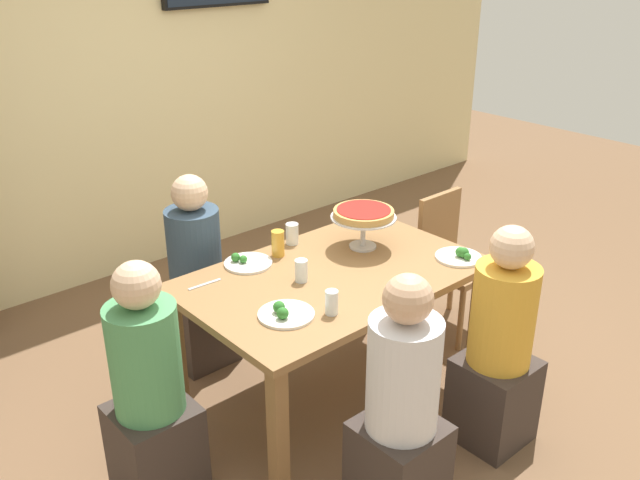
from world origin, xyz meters
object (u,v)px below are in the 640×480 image
object	(u,v)px
cutlery_fork_near	(205,284)
water_glass_clear_far	(301,271)
diner_near_left	(401,417)
diner_near_right	(498,353)
salad_plate_spare	(460,256)
cutlery_knife_near	(400,293)
salad_plate_near_diner	(285,313)
water_glass_clear_spare	(292,234)
diner_far_left	(197,285)
water_glass_clear_near	(332,302)
deep_dish_pizza_stand	(364,216)
diner_head_west	(150,400)
chair_head_east	(450,256)
beer_glass_amber_tall	(278,243)
cutlery_fork_far	(376,219)
dining_table	(333,288)
salad_plate_far_diner	(247,262)

from	to	relation	value
cutlery_fork_near	water_glass_clear_far	bearing A→B (deg)	146.44
diner_near_left	diner_near_right	xyz separation A→B (m)	(0.70, 0.01, 0.00)
salad_plate_spare	cutlery_fork_near	distance (m)	1.34
cutlery_fork_near	cutlery_knife_near	world-z (taller)	same
salad_plate_near_diner	water_glass_clear_spare	world-z (taller)	water_glass_clear_spare
diner_far_left	water_glass_clear_near	xyz separation A→B (m)	(0.07, -1.06, 0.31)
deep_dish_pizza_stand	diner_head_west	bearing A→B (deg)	-174.45
deep_dish_pizza_stand	water_glass_clear_spare	bearing A→B (deg)	131.55
deep_dish_pizza_stand	cutlery_fork_near	distance (m)	0.94
cutlery_knife_near	chair_head_east	bearing A→B (deg)	34.76
chair_head_east	cutlery_fork_near	size ratio (longest dim) A/B	4.83
beer_glass_amber_tall	cutlery_fork_near	distance (m)	0.49
water_glass_clear_far	cutlery_fork_far	world-z (taller)	water_glass_clear_far
diner_head_west	water_glass_clear_near	size ratio (longest dim) A/B	9.91
diner_head_west	cutlery_fork_far	distance (m)	1.80
deep_dish_pizza_stand	salad_plate_spare	distance (m)	0.56
salad_plate_spare	water_glass_clear_spare	bearing A→B (deg)	126.11
chair_head_east	beer_glass_amber_tall	world-z (taller)	beer_glass_amber_tall
water_glass_clear_near	water_glass_clear_spare	distance (m)	0.80
chair_head_east	salad_plate_near_diner	world-z (taller)	chair_head_east
water_glass_clear_near	cutlery_fork_near	bearing A→B (deg)	114.29
salad_plate_spare	water_glass_clear_spare	size ratio (longest dim) A/B	2.10
diner_head_west	water_glass_clear_far	world-z (taller)	diner_head_west
dining_table	salad_plate_far_diner	size ratio (longest dim) A/B	6.03
dining_table	diner_head_west	world-z (taller)	diner_head_west
beer_glass_amber_tall	water_glass_clear_far	xyz separation A→B (m)	(-0.10, -0.31, -0.01)
diner_far_left	cutlery_fork_near	world-z (taller)	diner_far_left
diner_head_west	diner_near_right	size ratio (longest dim) A/B	1.00
salad_plate_spare	beer_glass_amber_tall	distance (m)	0.97
diner_head_west	water_glass_clear_far	distance (m)	0.95
salad_plate_near_diner	water_glass_clear_far	size ratio (longest dim) A/B	2.27
salad_plate_far_diner	beer_glass_amber_tall	world-z (taller)	beer_glass_amber_tall
chair_head_east	beer_glass_amber_tall	xyz separation A→B (m)	(-1.12, 0.29, 0.33)
deep_dish_pizza_stand	water_glass_clear_far	distance (m)	0.54
diner_head_west	water_glass_clear_far	xyz separation A→B (m)	(0.89, 0.05, 0.31)
deep_dish_pizza_stand	salad_plate_far_diner	world-z (taller)	deep_dish_pizza_stand
salad_plate_spare	diner_near_right	bearing A→B (deg)	-119.73
diner_far_left	cutlery_knife_near	xyz separation A→B (m)	(0.45, -1.13, 0.25)
deep_dish_pizza_stand	cutlery_fork_far	world-z (taller)	deep_dish_pizza_stand
diner_far_left	water_glass_clear_near	world-z (taller)	diner_far_left
water_glass_clear_near	cutlery_fork_far	size ratio (longest dim) A/B	0.64
water_glass_clear_far	water_glass_clear_spare	xyz separation A→B (m)	(0.25, 0.38, 0.00)
dining_table	water_glass_clear_far	world-z (taller)	water_glass_clear_far
deep_dish_pizza_stand	cutlery_knife_near	distance (m)	0.58
cutlery_knife_near	cutlery_fork_far	distance (m)	0.93
diner_near_left	salad_plate_near_diner	bearing A→B (deg)	9.86
water_glass_clear_spare	cutlery_knife_near	xyz separation A→B (m)	(0.02, -0.79, -0.06)
diner_near_right	water_glass_clear_near	size ratio (longest dim) A/B	9.91
dining_table	salad_plate_spare	size ratio (longest dim) A/B	6.16
diner_near_right	diner_near_left	bearing A→B (deg)	90.98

